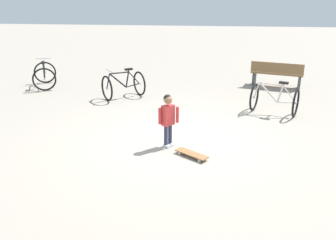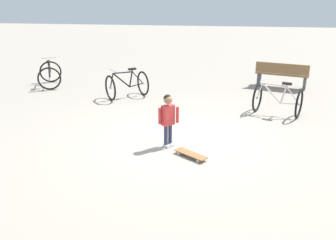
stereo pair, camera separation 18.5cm
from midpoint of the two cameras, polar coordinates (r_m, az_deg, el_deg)
name	(u,v)px [view 1 (the left image)]	position (r m, az deg, el deg)	size (l,w,h in m)	color
ground_plane	(179,139)	(7.44, 1.05, -3.08)	(50.00, 50.00, 0.00)	#9E9384
child_person	(168,115)	(6.88, -0.76, 0.83)	(0.39, 0.28, 1.06)	#2D3351
skateboard	(192,154)	(6.66, 3.01, -5.43)	(0.65, 0.54, 0.07)	olive
bicycle_near	(124,85)	(10.27, -7.64, 5.56)	(1.28, 1.23, 0.85)	black
bicycle_mid	(45,75)	(12.10, -19.54, 6.79)	(1.08, 1.26, 0.85)	black
bicycle_far	(274,99)	(9.21, 16.10, 3.25)	(1.26, 1.07, 0.85)	black
street_bench	(277,74)	(11.88, 16.56, 7.09)	(1.66, 0.86, 0.80)	brown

